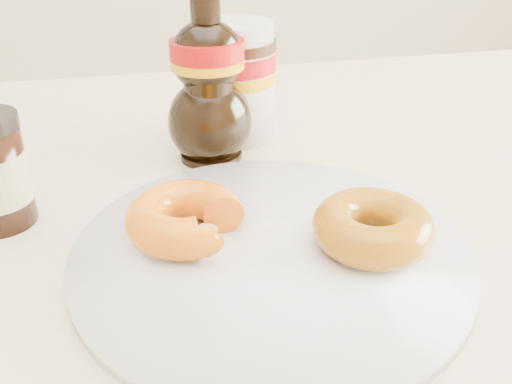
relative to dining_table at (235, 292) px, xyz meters
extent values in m
cube|color=#FCE8BF|center=(0.00, 0.00, 0.06)|extent=(1.40, 0.90, 0.04)
cylinder|color=#C6B28C|center=(0.62, 0.37, -0.31)|extent=(0.06, 0.06, 0.71)
cylinder|color=white|center=(0.01, -0.07, 0.09)|extent=(0.30, 0.30, 0.02)
torus|color=white|center=(0.01, -0.07, 0.09)|extent=(0.30, 0.30, 0.01)
torus|color=orange|center=(-0.05, -0.04, 0.11)|extent=(0.09, 0.09, 0.03)
torus|color=#985609|center=(0.09, -0.09, 0.11)|extent=(0.11, 0.11, 0.03)
cylinder|color=white|center=(0.04, 0.18, 0.14)|extent=(0.09, 0.09, 0.11)
cylinder|color=#840408|center=(0.04, 0.18, 0.17)|extent=(0.09, 0.09, 0.02)
cylinder|color=#D89905|center=(0.04, 0.18, 0.15)|extent=(0.09, 0.09, 0.01)
cylinder|color=black|center=(0.04, 0.18, 0.19)|extent=(0.09, 0.09, 0.01)
cylinder|color=white|center=(0.04, 0.18, 0.20)|extent=(0.09, 0.09, 0.02)
camera|label=1|loc=(-0.08, -0.42, 0.34)|focal=40.00mm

